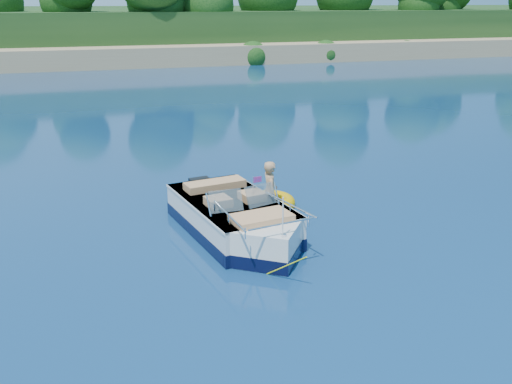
# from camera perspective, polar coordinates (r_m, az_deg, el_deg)

# --- Properties ---
(ground) EXTENTS (160.00, 160.00, 0.00)m
(ground) POSITION_cam_1_polar(r_m,az_deg,el_deg) (12.37, 10.90, -4.95)
(ground) COLOR #0A2346
(ground) RESTS_ON ground
(shoreline) EXTENTS (170.00, 59.00, 6.00)m
(shoreline) POSITION_cam_1_polar(r_m,az_deg,el_deg) (74.01, -13.48, 15.11)
(shoreline) COLOR #9E805B
(shoreline) RESTS_ON ground
(motorboat) EXTENTS (2.37, 5.07, 1.70)m
(motorboat) POSITION_cam_1_polar(r_m,az_deg,el_deg) (12.32, -1.82, -3.05)
(motorboat) COLOR silver
(motorboat) RESTS_ON ground
(tow_tube) EXTENTS (1.60, 1.60, 0.34)m
(tow_tube) POSITION_cam_1_polar(r_m,az_deg,el_deg) (14.21, 1.35, -1.06)
(tow_tube) COLOR #E9A900
(tow_tube) RESTS_ON ground
(boy) EXTENTS (0.43, 0.88, 1.69)m
(boy) POSITION_cam_1_polar(r_m,az_deg,el_deg) (14.19, 1.34, -1.48)
(boy) COLOR tan
(boy) RESTS_ON ground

